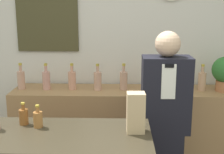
{
  "coord_description": "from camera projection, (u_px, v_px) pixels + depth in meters",
  "views": [
    {
      "loc": [
        0.21,
        -1.39,
        1.77
      ],
      "look_at": [
        0.13,
        1.12,
        1.18
      ],
      "focal_mm": 50.0,
      "sensor_mm": 36.0,
      "label": 1
    }
  ],
  "objects": [
    {
      "name": "back_wall",
      "position": [
        102.0,
        43.0,
        3.4
      ],
      "size": [
        5.2,
        0.09,
        2.7
      ],
      "color": "silver",
      "rests_on": "ground_plane"
    },
    {
      "name": "counter_bottle_3",
      "position": [
        24.0,
        116.0,
        2.21
      ],
      "size": [
        0.06,
        0.06,
        0.16
      ],
      "color": "brown",
      "rests_on": "display_counter"
    },
    {
      "name": "shelf_bottle_7",
      "position": [
        202.0,
        81.0,
        3.15
      ],
      "size": [
        0.08,
        0.08,
        0.27
      ],
      "color": "tan",
      "rests_on": "back_shelf"
    },
    {
      "name": "back_shelf",
      "position": [
        124.0,
        131.0,
        3.3
      ],
      "size": [
        2.29,
        0.48,
        0.91
      ],
      "color": "#9E754C",
      "rests_on": "ground_plane"
    },
    {
      "name": "shopkeeper",
      "position": [
        165.0,
        124.0,
        2.63
      ],
      "size": [
        0.4,
        0.25,
        1.57
      ],
      "color": "black",
      "rests_on": "ground_plane"
    },
    {
      "name": "shelf_bottle_0",
      "position": [
        21.0,
        79.0,
        3.21
      ],
      "size": [
        0.08,
        0.08,
        0.27
      ],
      "color": "tan",
      "rests_on": "back_shelf"
    },
    {
      "name": "shelf_bottle_5",
      "position": [
        150.0,
        80.0,
        3.18
      ],
      "size": [
        0.08,
        0.08,
        0.27
      ],
      "color": "tan",
      "rests_on": "back_shelf"
    },
    {
      "name": "shelf_bottle_1",
      "position": [
        46.0,
        80.0,
        3.2
      ],
      "size": [
        0.08,
        0.08,
        0.27
      ],
      "color": "tan",
      "rests_on": "back_shelf"
    },
    {
      "name": "shelf_bottle_4",
      "position": [
        124.0,
        80.0,
        3.19
      ],
      "size": [
        0.08,
        0.08,
        0.27
      ],
      "color": "tan",
      "rests_on": "back_shelf"
    },
    {
      "name": "shelf_bottle_3",
      "position": [
        98.0,
        80.0,
        3.17
      ],
      "size": [
        0.08,
        0.08,
        0.27
      ],
      "color": "tan",
      "rests_on": "back_shelf"
    },
    {
      "name": "shelf_bottle_2",
      "position": [
        72.0,
        80.0,
        3.2
      ],
      "size": [
        0.08,
        0.08,
        0.27
      ],
      "color": "tan",
      "rests_on": "back_shelf"
    },
    {
      "name": "counter_bottle_4",
      "position": [
        38.0,
        119.0,
        2.16
      ],
      "size": [
        0.06,
        0.06,
        0.16
      ],
      "color": "#9E6735",
      "rests_on": "display_counter"
    },
    {
      "name": "paper_bag",
      "position": [
        136.0,
        113.0,
        2.06
      ],
      "size": [
        0.12,
        0.1,
        0.27
      ],
      "color": "tan",
      "rests_on": "display_counter"
    },
    {
      "name": "shelf_bottle_6",
      "position": [
        175.0,
        80.0,
        3.17
      ],
      "size": [
        0.08,
        0.08,
        0.27
      ],
      "color": "tan",
      "rests_on": "back_shelf"
    }
  ]
}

